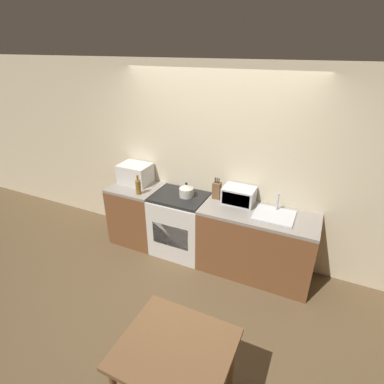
# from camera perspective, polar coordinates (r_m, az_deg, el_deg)

# --- Properties ---
(ground_plane) EXTENTS (16.00, 16.00, 0.00)m
(ground_plane) POSITION_cam_1_polar(r_m,az_deg,el_deg) (3.90, -2.55, -18.55)
(ground_plane) COLOR brown
(wall_back) EXTENTS (10.00, 0.06, 2.60)m
(wall_back) POSITION_cam_1_polar(r_m,az_deg,el_deg) (4.05, 4.39, 5.31)
(wall_back) COLOR beige
(wall_back) RESTS_ON ground_plane
(counter_left_run) EXTENTS (0.70, 0.62, 0.90)m
(counter_left_run) POSITION_cam_1_polar(r_m,az_deg,el_deg) (4.62, -10.26, -3.96)
(counter_left_run) COLOR brown
(counter_left_run) RESTS_ON ground_plane
(counter_right_run) EXTENTS (1.43, 0.62, 0.90)m
(counter_right_run) POSITION_cam_1_polar(r_m,az_deg,el_deg) (3.99, 12.04, -9.50)
(counter_right_run) COLOR brown
(counter_right_run) RESTS_ON ground_plane
(stove_range) EXTENTS (0.74, 0.62, 0.90)m
(stove_range) POSITION_cam_1_polar(r_m,az_deg,el_deg) (4.29, -2.23, -6.12)
(stove_range) COLOR silver
(stove_range) RESTS_ON ground_plane
(kettle) EXTENTS (0.19, 0.19, 0.21)m
(kettle) POSITION_cam_1_polar(r_m,az_deg,el_deg) (4.01, -1.09, 0.30)
(kettle) COLOR beige
(kettle) RESTS_ON stove_range
(microwave) EXTENTS (0.45, 0.35, 0.28)m
(microwave) POSITION_cam_1_polar(r_m,az_deg,el_deg) (4.48, -10.76, 3.46)
(microwave) COLOR silver
(microwave) RESTS_ON counter_left_run
(bottle) EXTENTS (0.07, 0.07, 0.28)m
(bottle) POSITION_cam_1_polar(r_m,az_deg,el_deg) (4.14, -10.20, 0.98)
(bottle) COLOR olive
(bottle) RESTS_ON counter_left_run
(knife_block) EXTENTS (0.10, 0.09, 0.29)m
(knife_block) POSITION_cam_1_polar(r_m,az_deg,el_deg) (3.97, 4.74, 0.32)
(knife_block) COLOR brown
(knife_block) RESTS_ON counter_right_run
(toaster_oven) EXTENTS (0.40, 0.29, 0.21)m
(toaster_oven) POSITION_cam_1_polar(r_m,az_deg,el_deg) (3.89, 8.89, -0.64)
(toaster_oven) COLOR silver
(toaster_oven) RESTS_ON counter_right_run
(sink_basin) EXTENTS (0.47, 0.40, 0.24)m
(sink_basin) POSITION_cam_1_polar(r_m,az_deg,el_deg) (3.73, 15.38, -4.20)
(sink_basin) COLOR silver
(sink_basin) RESTS_ON counter_right_run
(dining_table) EXTENTS (0.82, 0.73, 0.78)m
(dining_table) POSITION_cam_1_polar(r_m,az_deg,el_deg) (2.54, -3.18, -28.85)
(dining_table) COLOR brown
(dining_table) RESTS_ON ground_plane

